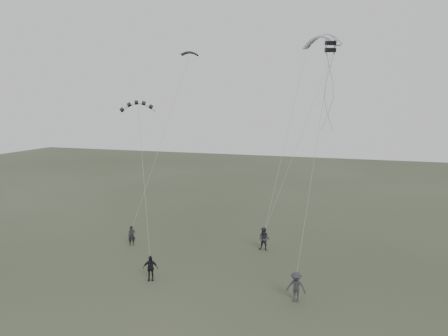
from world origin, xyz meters
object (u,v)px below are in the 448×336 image
(flyer_center, at_px, (150,268))
(flyer_far, at_px, (296,287))
(kite_striped, at_px, (138,102))
(kite_box, at_px, (330,46))
(kite_pale_large, at_px, (321,36))
(flyer_left, at_px, (132,236))
(flyer_right, at_px, (264,239))
(kite_dark_small, at_px, (190,52))

(flyer_center, bearing_deg, flyer_far, -20.53)
(kite_striped, distance_m, kite_box, 15.14)
(kite_box, bearing_deg, kite_pale_large, 81.50)
(flyer_left, height_order, flyer_far, flyer_far)
(flyer_far, bearing_deg, flyer_right, 120.62)
(flyer_far, height_order, kite_striped, kite_striped)
(flyer_right, relative_size, kite_pale_large, 0.55)
(kite_dark_small, xyz_separation_m, kite_striped, (-0.78, -8.75, -4.70))
(kite_dark_small, relative_size, kite_box, 2.33)
(flyer_left, relative_size, kite_box, 2.36)
(flyer_far, distance_m, kite_box, 15.47)
(flyer_left, height_order, kite_pale_large, kite_pale_large)
(flyer_center, distance_m, kite_dark_small, 21.47)
(kite_dark_small, xyz_separation_m, kite_pale_large, (12.33, -0.56, 0.86))
(flyer_left, xyz_separation_m, kite_dark_small, (2.15, 8.05, 15.89))
(flyer_center, xyz_separation_m, kite_dark_small, (-2.84, 14.18, 15.86))
(kite_box, bearing_deg, kite_striped, 158.35)
(flyer_left, xyz_separation_m, flyer_far, (14.93, -6.23, 0.10))
(kite_dark_small, distance_m, kite_pale_large, 12.37)
(kite_striped, xyz_separation_m, kite_box, (14.68, -0.83, 3.60))
(flyer_right, bearing_deg, kite_dark_small, 153.84)
(flyer_far, distance_m, kite_striped, 18.37)
(flyer_center, bearing_deg, kite_pale_large, 35.21)
(flyer_far, relative_size, kite_box, 2.65)
(kite_striped, height_order, kite_box, kite_box)
(flyer_right, height_order, kite_striped, kite_striped)
(kite_dark_small, xyz_separation_m, kite_box, (13.91, -9.58, -1.10))
(flyer_right, distance_m, kite_box, 15.99)
(flyer_center, xyz_separation_m, flyer_far, (9.94, -0.10, 0.08))
(flyer_left, xyz_separation_m, kite_pale_large, (14.48, 7.50, 16.75))
(kite_dark_small, bearing_deg, kite_box, -69.17)
(flyer_right, relative_size, kite_box, 2.68)
(flyer_far, bearing_deg, kite_striped, 163.35)
(flyer_left, height_order, kite_dark_small, kite_dark_small)
(flyer_far, relative_size, kite_dark_small, 1.14)
(kite_dark_small, bearing_deg, flyer_right, -67.91)
(flyer_center, distance_m, kite_pale_large, 23.57)
(flyer_right, xyz_separation_m, kite_dark_small, (-8.81, 5.79, 15.78))
(flyer_right, distance_m, flyer_center, 10.30)
(kite_striped, relative_size, kite_box, 3.95)
(flyer_left, height_order, kite_striped, kite_striped)
(kite_pale_large, xyz_separation_m, kite_box, (1.58, -9.02, -1.95))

